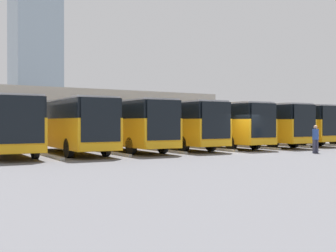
# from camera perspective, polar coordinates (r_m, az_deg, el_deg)

# --- Properties ---
(ground_plane) EXTENTS (600.00, 600.00, 0.00)m
(ground_plane) POSITION_cam_1_polar(r_m,az_deg,el_deg) (28.36, 10.04, -3.53)
(ground_plane) COLOR #5B5B60
(bus_0) EXTENTS (3.13, 11.40, 3.42)m
(bus_0) POSITION_cam_1_polar(r_m,az_deg,el_deg) (42.14, 18.89, 0.34)
(bus_0) COLOR orange
(bus_0) RESTS_ON ground_plane
(curb_divider_0) EXTENTS (0.60, 6.49, 0.15)m
(curb_divider_0) POSITION_cam_1_polar(r_m,az_deg,el_deg) (39.60, 19.01, -2.31)
(curb_divider_0) COLOR #9E9E99
(curb_divider_0) RESTS_ON ground_plane
(bus_1) EXTENTS (3.13, 11.40, 3.42)m
(bus_1) POSITION_cam_1_polar(r_m,az_deg,el_deg) (39.32, 14.96, 0.34)
(bus_1) COLOR orange
(bus_1) RESTS_ON ground_plane
(curb_divider_1) EXTENTS (0.60, 6.49, 0.15)m
(curb_divider_1) POSITION_cam_1_polar(r_m,az_deg,el_deg) (36.78, 14.82, -2.51)
(curb_divider_1) COLOR #9E9E99
(curb_divider_1) RESTS_ON ground_plane
(bus_2) EXTENTS (3.13, 11.40, 3.42)m
(bus_2) POSITION_cam_1_polar(r_m,az_deg,el_deg) (36.06, 11.43, 0.33)
(bus_2) COLOR orange
(bus_2) RESTS_ON ground_plane
(curb_divider_2) EXTENTS (0.60, 6.49, 0.15)m
(curb_divider_2) POSITION_cam_1_polar(r_m,az_deg,el_deg) (33.54, 11.01, -2.79)
(curb_divider_2) COLOR #9E9E99
(curb_divider_2) RESTS_ON ground_plane
(bus_3) EXTENTS (3.13, 11.40, 3.42)m
(bus_3) POSITION_cam_1_polar(r_m,az_deg,el_deg) (33.57, 6.35, 0.33)
(bus_3) COLOR orange
(bus_3) RESTS_ON ground_plane
(curb_divider_3) EXTENTS (0.60, 6.49, 0.15)m
(curb_divider_3) POSITION_cam_1_polar(r_m,az_deg,el_deg) (31.09, 5.48, -3.04)
(curb_divider_3) COLOR #9E9E99
(curb_divider_3) RESTS_ON ground_plane
(bus_4) EXTENTS (3.13, 11.40, 3.42)m
(bus_4) POSITION_cam_1_polar(r_m,az_deg,el_deg) (31.40, 0.49, 0.33)
(bus_4) COLOR orange
(bus_4) RESTS_ON ground_plane
(curb_divider_4) EXTENTS (0.60, 6.49, 0.15)m
(curb_divider_4) POSITION_cam_1_polar(r_m,az_deg,el_deg) (28.99, -0.95, -3.29)
(curb_divider_4) COLOR #9E9E99
(curb_divider_4) RESTS_ON ground_plane
(bus_5) EXTENTS (3.13, 11.40, 3.42)m
(bus_5) POSITION_cam_1_polar(r_m,az_deg,el_deg) (29.35, -5.89, 0.31)
(bus_5) COLOR orange
(bus_5) RESTS_ON ground_plane
(curb_divider_5) EXTENTS (0.60, 6.49, 0.15)m
(curb_divider_5) POSITION_cam_1_polar(r_m,az_deg,el_deg) (27.05, -8.01, -3.56)
(curb_divider_5) COLOR #9E9E99
(curb_divider_5) RESTS_ON ground_plane
(bus_6) EXTENTS (3.13, 11.40, 3.42)m
(bus_6) POSITION_cam_1_polar(r_m,az_deg,el_deg) (27.75, -13.16, 0.30)
(bus_6) COLOR orange
(bus_6) RESTS_ON ground_plane
(curb_divider_6) EXTENTS (0.60, 6.49, 0.15)m
(curb_divider_6) POSITION_cam_1_polar(r_m,az_deg,el_deg) (25.62, -16.06, -3.80)
(curb_divider_6) COLOR #9E9E99
(curb_divider_6) RESTS_ON ground_plane
(bus_7) EXTENTS (3.13, 11.40, 3.42)m
(bus_7) POSITION_cam_1_polar(r_m,az_deg,el_deg) (27.17, -21.40, 0.27)
(bus_7) COLOR orange
(bus_7) RESTS_ON ground_plane
(pedestrian) EXTENTS (0.47, 0.47, 1.80)m
(pedestrian) POSITION_cam_1_polar(r_m,az_deg,el_deg) (28.72, 19.35, -1.56)
(pedestrian) COLOR #38384C
(pedestrian) RESTS_ON ground_plane
(station_building) EXTENTS (30.28, 16.15, 5.60)m
(station_building) POSITION_cam_1_polar(r_m,az_deg,el_deg) (52.24, -11.30, 1.39)
(station_building) COLOR #A8A399
(station_building) RESTS_ON ground_plane
(office_tower) EXTENTS (18.73, 18.73, 66.78)m
(office_tower) POSITION_cam_1_polar(r_m,az_deg,el_deg) (189.64, -17.55, 9.80)
(office_tower) COLOR #93A8B7
(office_tower) RESTS_ON ground_plane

